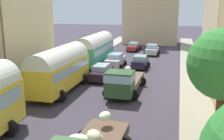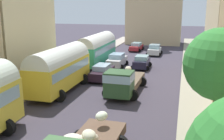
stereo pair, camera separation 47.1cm
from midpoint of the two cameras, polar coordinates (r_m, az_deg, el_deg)
name	(u,v)px [view 2 (the right image)]	position (r m, az deg, el deg)	size (l,w,h in m)	color
ground_plane	(127,73)	(30.94, 3.61, -0.71)	(154.00, 154.00, 0.00)	#3B3540
sidewalk_left	(68,69)	(33.08, -8.78, 0.21)	(2.50, 70.00, 0.14)	#A4998D
sidewalk_right	(193,77)	(30.38, 17.14, -1.43)	(2.50, 70.00, 0.14)	gray
building_left_2	(9,15)	(29.78, -20.36, 10.80)	(5.39, 9.27, 13.21)	beige
distant_church	(154,4)	(55.10, 9.18, 13.47)	(10.63, 6.16, 21.59)	tan
parked_bus_1	(60,67)	(24.44, -10.38, 0.56)	(3.40, 8.42, 4.02)	yellow
parked_bus_2	(97,48)	(35.24, -2.81, 4.64)	(3.39, 9.71, 3.97)	#2F9D74
cargo_truck_1	(123,81)	(23.18, 2.95, -2.40)	(3.12, 7.14, 2.43)	#2E4F2B
car_0	(142,62)	(33.40, 6.67, 1.69)	(2.26, 3.70, 1.59)	#201D31
car_1	(155,50)	(42.67, 9.26, 4.20)	(2.37, 3.64, 1.66)	silver
car_2	(102,72)	(28.18, -1.63, -0.43)	(2.21, 4.34, 1.58)	#2B1A26
car_3	(117,60)	(34.11, 1.45, 2.08)	(2.43, 4.22, 1.66)	silver
car_4	(136,47)	(46.32, 5.46, 4.91)	(2.34, 4.14, 1.42)	#AC272B
pedestrian_0	(203,83)	(24.76, 19.12, -2.62)	(0.47, 0.47, 1.78)	#2A273F
roadside_tree_1	(220,65)	(14.35, 22.74, 0.96)	(3.62, 3.62, 6.55)	brown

